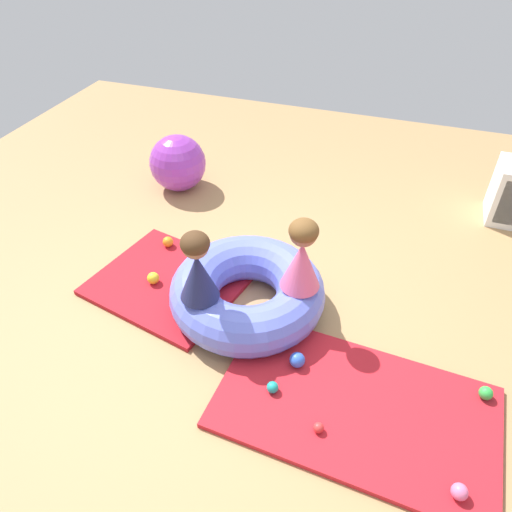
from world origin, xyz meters
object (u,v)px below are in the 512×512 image
at_px(play_ball_pink, 459,492).
at_px(play_ball_blue, 297,360).
at_px(play_ball_orange, 168,242).
at_px(play_ball_red, 319,428).
at_px(inflatable_cushion, 247,292).
at_px(exercise_ball_large, 178,163).
at_px(child_in_navy, 197,267).
at_px(play_ball_green, 486,393).
at_px(child_in_pink, 302,255).
at_px(play_ball_teal, 273,387).
at_px(play_ball_yellow, 153,278).

bearing_deg(play_ball_pink, play_ball_blue, 151.80).
height_order(play_ball_blue, play_ball_orange, play_ball_blue).
bearing_deg(play_ball_orange, play_ball_red, -38.36).
height_order(inflatable_cushion, exercise_ball_large, exercise_ball_large).
distance_m(inflatable_cushion, play_ball_blue, 0.66).
height_order(child_in_navy, play_ball_green, child_in_navy).
distance_m(child_in_pink, play_ball_green, 1.43).
distance_m(play_ball_teal, play_ball_blue, 0.26).
bearing_deg(play_ball_pink, child_in_pink, 139.35).
height_order(child_in_pink, exercise_ball_large, child_in_pink).
bearing_deg(play_ball_orange, play_ball_pink, -30.48).
distance_m(play_ball_yellow, play_ball_pink, 2.52).
bearing_deg(play_ball_yellow, play_ball_blue, -17.76).
bearing_deg(child_in_navy, inflatable_cushion, -55.68).
distance_m(play_ball_teal, play_ball_orange, 1.72).
bearing_deg(exercise_ball_large, inflatable_cushion, -48.74).
xyz_separation_m(play_ball_pink, play_ball_blue, (-1.03, 0.55, 0.01)).
height_order(child_in_pink, play_ball_teal, child_in_pink).
bearing_deg(play_ball_yellow, play_ball_pink, -22.59).
bearing_deg(play_ball_red, play_ball_teal, 152.50).
xyz_separation_m(play_ball_pink, exercise_ball_large, (-2.79, 2.41, 0.20)).
xyz_separation_m(play_ball_yellow, play_ball_blue, (1.29, -0.41, 0.00)).
xyz_separation_m(play_ball_yellow, exercise_ball_large, (-0.47, 1.44, 0.20)).
distance_m(play_ball_yellow, exercise_ball_large, 1.53).
relative_size(child_in_navy, play_ball_pink, 5.85).
xyz_separation_m(inflatable_cushion, play_ball_pink, (1.53, -0.97, -0.09)).
distance_m(child_in_navy, play_ball_orange, 1.15).
relative_size(child_in_pink, exercise_ball_large, 0.96).
distance_m(inflatable_cushion, play_ball_yellow, 0.80).
distance_m(inflatable_cushion, play_ball_orange, 1.01).
bearing_deg(child_in_navy, play_ball_pink, -130.65).
bearing_deg(play_ball_teal, child_in_navy, 150.76).
bearing_deg(play_ball_teal, play_ball_blue, 69.15).
relative_size(child_in_navy, play_ball_yellow, 5.46).
bearing_deg(play_ball_pink, play_ball_green, 77.83).
distance_m(play_ball_yellow, play_ball_blue, 1.36).
relative_size(play_ball_green, play_ball_pink, 0.96).
bearing_deg(play_ball_orange, play_ball_green, -15.99).
distance_m(child_in_pink, play_ball_teal, 0.87).
distance_m(play_ball_green, play_ball_blue, 1.19).
distance_m(play_ball_red, play_ball_blue, 0.49).
distance_m(play_ball_blue, play_ball_orange, 1.65).
xyz_separation_m(child_in_pink, play_ball_red, (0.36, -0.85, -0.55)).
bearing_deg(play_ball_blue, child_in_navy, 171.62).
distance_m(inflatable_cushion, play_ball_pink, 1.82).
bearing_deg(play_ball_pink, play_ball_red, 170.68).
bearing_deg(play_ball_green, exercise_ball_large, 149.68).
distance_m(play_ball_orange, exercise_ball_large, 1.06).
distance_m(child_in_navy, play_ball_blue, 0.90).
bearing_deg(inflatable_cushion, play_ball_green, -9.57).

